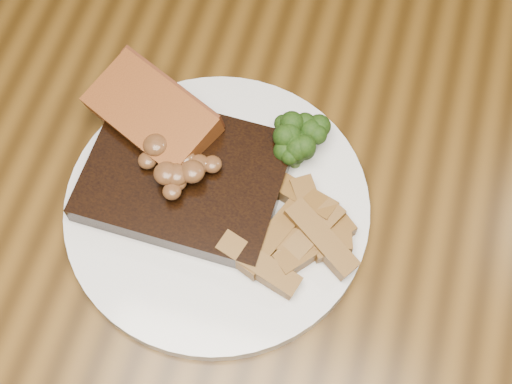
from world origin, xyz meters
TOP-DOWN VIEW (x-y plane):
  - ground at (0.00, 0.00)m, footprint 4.50×4.50m
  - dining_table at (0.00, 0.00)m, footprint 1.60×0.90m
  - plate at (-0.05, -0.03)m, footprint 0.33×0.33m
  - steak at (-0.09, -0.02)m, footprint 0.18×0.14m
  - steak_bone at (-0.09, -0.08)m, footprint 0.14×0.02m
  - mushroom_pile at (-0.09, -0.01)m, footprint 0.07×0.07m
  - garlic_bread at (-0.13, 0.03)m, footprint 0.14×0.11m
  - potato_wedges at (0.03, -0.04)m, footprint 0.10×0.10m
  - broccoli_cluster at (0.01, 0.04)m, footprint 0.06×0.06m

SIDE VIEW (x-z plane):
  - ground at x=0.00m, z-range 0.00..0.00m
  - dining_table at x=0.00m, z-range 0.28..1.03m
  - plate at x=-0.05m, z-range 0.75..0.76m
  - steak_bone at x=-0.09m, z-range 0.76..0.78m
  - potato_wedges at x=0.03m, z-range 0.76..0.79m
  - steak at x=-0.09m, z-range 0.76..0.79m
  - garlic_bread at x=-0.13m, z-range 0.76..0.79m
  - broccoli_cluster at x=0.01m, z-range 0.76..0.80m
  - mushroom_pile at x=-0.09m, z-range 0.79..0.82m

